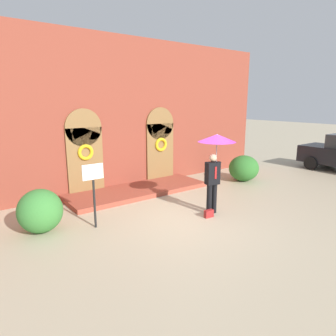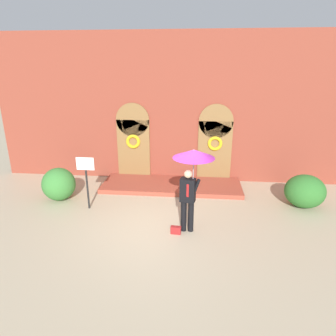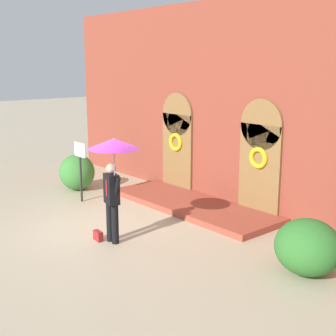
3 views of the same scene
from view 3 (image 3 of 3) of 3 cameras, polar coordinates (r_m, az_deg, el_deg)
ground_plane at (r=11.25m, az=-8.56°, el=-7.83°), size 80.00×80.00×0.00m
building_facade at (r=13.25m, az=6.59°, el=7.24°), size 14.00×2.30×5.60m
person_with_umbrella at (r=10.04m, az=-6.69°, el=1.09°), size 1.10×1.10×2.36m
handbag at (r=10.76m, az=-8.52°, el=-8.17°), size 0.29×0.14×0.22m
sign_post at (r=13.52m, az=-10.64°, el=0.71°), size 0.56×0.06×1.72m
shrub_left at (r=14.96m, az=-11.03°, el=-0.51°), size 1.11×1.10×1.13m
shrub_right at (r=9.28m, az=16.68°, el=-9.23°), size 1.28×1.21×1.08m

